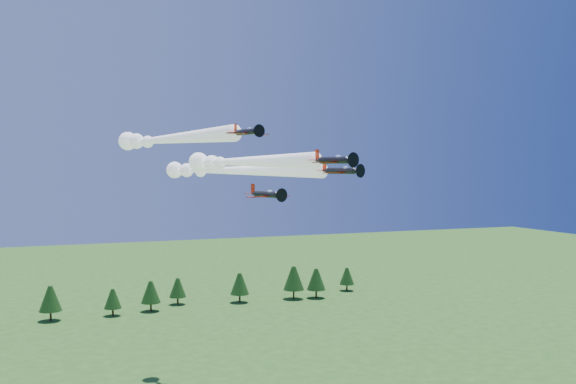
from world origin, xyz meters
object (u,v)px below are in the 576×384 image
object	(u,v)px
plane_lead	(240,162)
plane_left	(165,139)
plane_slot	(267,194)
plane_right	(228,170)

from	to	relation	value
plane_lead	plane_left	xyz separation A→B (m)	(-11.20, 9.36, 4.06)
plane_left	plane_slot	bearing A→B (deg)	-61.11
plane_slot	plane_left	bearing A→B (deg)	115.84
plane_left	plane_lead	bearing A→B (deg)	-53.29
plane_left	plane_slot	xyz separation A→B (m)	(13.99, -15.38, -9.53)
plane_lead	plane_left	size ratio (longest dim) A/B	0.85
plane_right	plane_slot	bearing A→B (deg)	-112.63
plane_left	plane_right	world-z (taller)	plane_left
plane_left	plane_right	bearing A→B (deg)	19.64
plane_right	plane_left	bearing A→B (deg)	-168.33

